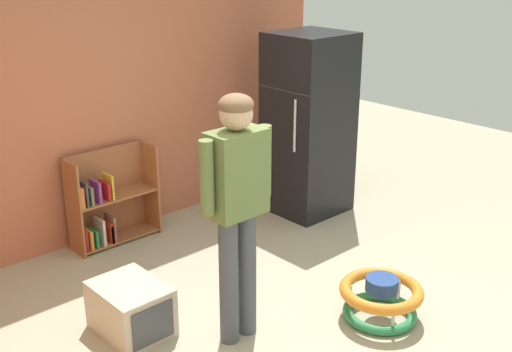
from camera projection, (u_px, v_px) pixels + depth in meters
name	position (u px, v px, depth m)	size (l,w,h in m)	color
ground_plane	(278.00, 340.00, 4.39)	(12.00, 12.00, 0.00)	#B2A88B
back_wall	(93.00, 92.00, 5.54)	(5.20, 0.06, 2.70)	#C26748
refrigerator	(308.00, 124.00, 6.25)	(0.73, 0.68, 1.78)	black
bookshelf	(107.00, 204.00, 5.72)	(0.80, 0.28, 0.85)	#A35E36
standing_person	(237.00, 197.00, 4.08)	(0.57, 0.22, 1.71)	#4B4E58
baby_walker	(381.00, 298.00, 4.60)	(0.60, 0.60, 0.32)	#2D884E
pet_carrier	(131.00, 309.00, 4.43)	(0.42, 0.55, 0.36)	beige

